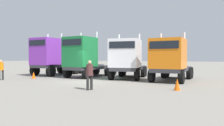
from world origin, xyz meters
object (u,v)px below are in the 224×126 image
traffic_cone_mid (34,75)px  semi_truck_white (127,58)px  semi_truck_purple (51,57)px  visitor_in_hivis (1,68)px  visitor_with_camera (90,73)px  semi_truck_green (84,57)px  traffic_cone_near (177,84)px  semi_truck_orange (170,59)px

traffic_cone_mid → semi_truck_white: bearing=22.5°
semi_truck_purple → semi_truck_white: size_ratio=1.07×
visitor_in_hivis → visitor_with_camera: visitor_with_camera is taller
semi_truck_green → traffic_cone_near: (9.33, -4.55, -1.61)m
semi_truck_white → visitor_with_camera: (0.46, -6.96, -0.83)m
semi_truck_purple → traffic_cone_mid: size_ratio=10.72×
semi_truck_white → traffic_cone_near: semi_truck_white is taller
visitor_with_camera → semi_truck_white: bearing=113.5°
semi_truck_purple → semi_truck_green: size_ratio=1.05×
semi_truck_white → semi_truck_orange: semi_truck_white is taller
semi_truck_white → visitor_in_hivis: (-9.30, -5.34, -0.84)m
semi_truck_green → visitor_with_camera: bearing=39.2°
semi_truck_purple → semi_truck_orange: 12.48m
semi_truck_orange → visitor_with_camera: semi_truck_orange is taller
traffic_cone_near → traffic_cone_mid: 12.97m
semi_truck_white → semi_truck_orange: bearing=76.1°
traffic_cone_near → traffic_cone_mid: traffic_cone_near is taller
traffic_cone_near → traffic_cone_mid: (-12.86, 1.70, -0.04)m
visitor_with_camera → traffic_cone_mid: 9.07m
semi_truck_purple → visitor_in_hivis: (-0.60, -5.45, -1.01)m
semi_truck_purple → semi_truck_green: (4.46, -0.48, -0.05)m
semi_truck_white → semi_truck_orange: 3.79m
visitor_with_camera → traffic_cone_near: (4.63, 2.05, -0.65)m
semi_truck_purple → semi_truck_orange: size_ratio=1.05×
visitor_in_hivis → visitor_with_camera: (9.76, -1.62, 0.01)m
visitor_with_camera → traffic_cone_mid: bearing=175.2°
semi_truck_orange → visitor_in_hivis: 14.04m
semi_truck_green → visitor_with_camera: semi_truck_green is taller
semi_truck_white → visitor_in_hivis: semi_truck_white is taller
traffic_cone_mid → traffic_cone_near: bearing=-7.5°
traffic_cone_near → semi_truck_green: bearing=154.0°
semi_truck_white → traffic_cone_mid: bearing=-76.9°
traffic_cone_near → traffic_cone_mid: bearing=172.5°
semi_truck_green → visitor_with_camera: 8.15m
semi_truck_green → semi_truck_orange: size_ratio=1.00×
semi_truck_green → semi_truck_orange: 8.02m
traffic_cone_near → semi_truck_white: bearing=136.0°
semi_truck_green → traffic_cone_mid: bearing=-47.3°
semi_truck_white → visitor_with_camera: 7.03m
visitor_in_hivis → traffic_cone_near: size_ratio=2.47×
semi_truck_green → traffic_cone_near: size_ratio=8.99×
visitor_in_hivis → visitor_with_camera: size_ratio=0.99×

